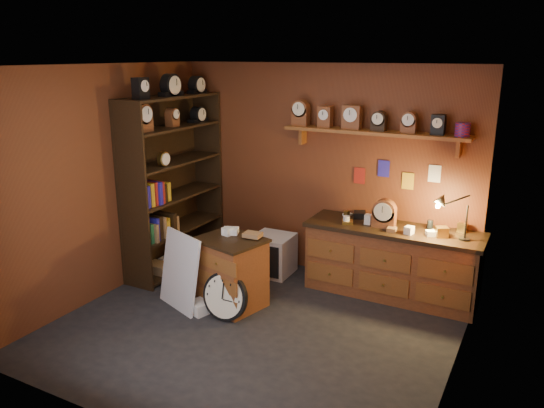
{
  "coord_description": "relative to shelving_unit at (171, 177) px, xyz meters",
  "views": [
    {
      "loc": [
        2.55,
        -4.37,
        2.81
      ],
      "look_at": [
        0.04,
        0.35,
        1.29
      ],
      "focal_mm": 35.0,
      "sensor_mm": 36.0,
      "label": 1
    }
  ],
  "objects": [
    {
      "name": "white_panel",
      "position": [
        0.8,
        -0.93,
        -1.25
      ],
      "size": [
        0.69,
        0.41,
        0.88
      ],
      "primitive_type": "cube",
      "rotation": [
        -0.17,
        0.0,
        -0.37
      ],
      "color": "silver",
      "rests_on": "ground"
    },
    {
      "name": "workbench",
      "position": [
        2.84,
        0.49,
        -0.78
      ],
      "size": [
        2.05,
        0.66,
        1.36
      ],
      "color": "brown",
      "rests_on": "ground"
    },
    {
      "name": "shelving_unit",
      "position": [
        0.0,
        0.0,
        0.0
      ],
      "size": [
        0.47,
        1.6,
        2.58
      ],
      "color": "black",
      "rests_on": "ground"
    },
    {
      "name": "floor_box_b",
      "position": [
        1.1,
        -0.94,
        -1.19
      ],
      "size": [
        0.29,
        0.32,
        0.13
      ],
      "primitive_type": "cube",
      "rotation": [
        0.0,
        0.0,
        -0.31
      ],
      "color": "white",
      "rests_on": "ground"
    },
    {
      "name": "low_cabinet",
      "position": [
        1.31,
        -0.64,
        -0.81
      ],
      "size": [
        0.84,
        0.76,
        0.9
      ],
      "rotation": [
        0.0,
        0.0,
        -0.25
      ],
      "color": "brown",
      "rests_on": "ground"
    },
    {
      "name": "mini_fridge",
      "position": [
        1.28,
        0.41,
        -0.99
      ],
      "size": [
        0.51,
        0.53,
        0.52
      ],
      "rotation": [
        0.0,
        0.0,
        0.03
      ],
      "color": "silver",
      "rests_on": "ground"
    },
    {
      "name": "floor_box_a",
      "position": [
        0.82,
        -0.35,
        -1.17
      ],
      "size": [
        0.36,
        0.35,
        0.17
      ],
      "primitive_type": "cube",
      "rotation": [
        0.0,
        0.0,
        0.55
      ],
      "color": "#986C42",
      "rests_on": "ground"
    },
    {
      "name": "floor",
      "position": [
        1.79,
        -0.98,
        -1.25
      ],
      "size": [
        4.0,
        4.0,
        0.0
      ],
      "primitive_type": "plane",
      "color": "black",
      "rests_on": "ground"
    },
    {
      "name": "floor_box_c",
      "position": [
        0.73,
        -0.64,
        -1.16
      ],
      "size": [
        0.25,
        0.21,
        0.19
      ],
      "primitive_type": "cube",
      "rotation": [
        0.0,
        0.0,
        -0.0
      ],
      "color": "#986C42",
      "rests_on": "ground"
    },
    {
      "name": "big_round_clock",
      "position": [
        1.42,
        -0.95,
        -0.99
      ],
      "size": [
        0.54,
        0.17,
        0.54
      ],
      "color": "black",
      "rests_on": "ground"
    },
    {
      "name": "room_shell",
      "position": [
        1.84,
        -0.87,
        0.47
      ],
      "size": [
        4.02,
        3.62,
        2.71
      ],
      "color": "brown",
      "rests_on": "ground"
    }
  ]
}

